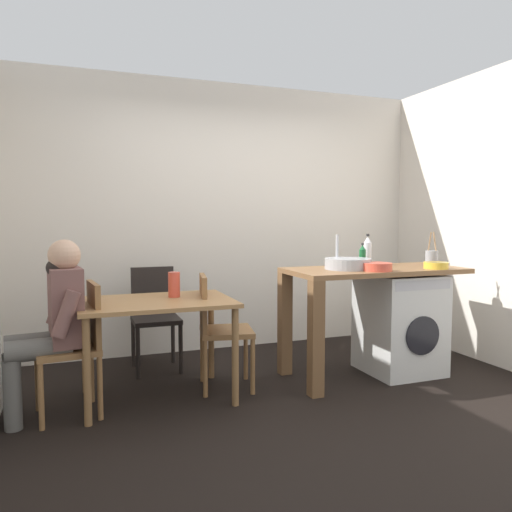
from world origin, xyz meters
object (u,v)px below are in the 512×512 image
utensil_crock (432,257)px  washing_machine (400,323)px  bottle_tall_green (362,256)px  chair_opposite (217,325)px  mixing_bowl (377,266)px  bottle_squat_brown (368,251)px  chair_person_seat (78,340)px  dining_table (157,313)px  chair_spare_by_wall (155,312)px  colander (436,265)px  vase (174,285)px  seated_person (52,319)px

utensil_crock → washing_machine: bearing=-171.9°
washing_machine → bottle_tall_green: bearing=144.6°
chair_opposite → mixing_bowl: (1.23, -0.34, 0.45)m
bottle_squat_brown → mixing_bowl: bearing=-114.8°
chair_person_seat → bottle_squat_brown: bearing=-90.0°
dining_table → bottle_tall_green: size_ratio=5.41×
washing_machine → utensil_crock: utensil_crock is taller
washing_machine → bottle_tall_green: size_ratio=4.23×
chair_spare_by_wall → mixing_bowl: bearing=147.1°
chair_opposite → colander: 1.88m
chair_spare_by_wall → vase: bearing=94.4°
chair_person_seat → utensil_crock: size_ratio=3.00×
chair_spare_by_wall → colander: (2.17, -1.07, 0.44)m
colander → chair_spare_by_wall: bearing=153.9°
mixing_bowl → vase: 1.61m
dining_table → bottle_tall_green: (1.82, 0.11, 0.37)m
washing_machine → chair_opposite: bearing=175.1°
chair_person_seat → seated_person: seated_person is taller
bottle_squat_brown → utensil_crock: bearing=-23.7°
chair_opposite → chair_person_seat: bearing=-70.9°
bottle_tall_green → dining_table: bearing=-176.4°
dining_table → chair_spare_by_wall: chair_spare_by_wall is taller
dining_table → colander: size_ratio=5.50×
chair_person_seat → colander: (2.82, -0.20, 0.44)m
chair_person_seat → chair_spare_by_wall: 1.08m
washing_machine → chair_spare_by_wall: bearing=156.9°
chair_person_seat → washing_machine: bearing=-96.5°
seated_person → utensil_crock: 3.18m
dining_table → vase: (0.15, 0.10, 0.19)m
dining_table → mixing_bowl: mixing_bowl is taller
vase → dining_table: bearing=-146.3°
dining_table → bottle_squat_brown: 1.98m
washing_machine → mixing_bowl: size_ratio=3.61×
utensil_crock → chair_spare_by_wall: bearing=161.3°
utensil_crock → vase: utensil_crock is taller
bottle_squat_brown → utensil_crock: 0.57m
seated_person → bottle_squat_brown: bearing=-90.0°
chair_opposite → bottle_squat_brown: (1.45, 0.14, 0.54)m
chair_spare_by_wall → washing_machine: (1.99, -0.85, -0.08)m
washing_machine → vase: vase is taller
dining_table → seated_person: 0.72m
chair_spare_by_wall → bottle_tall_green: bottle_tall_green is taller
dining_table → chair_person_seat: size_ratio=1.22×
chair_opposite → chair_spare_by_wall: bearing=-141.6°
utensil_crock → bottle_tall_green: bearing=167.8°
chair_opposite → seated_person: size_ratio=0.75×
bottle_tall_green → utensil_crock: 0.65m
vase → chair_opposite: bearing=-6.4°
dining_table → seated_person: (-0.71, -0.11, 0.03)m
dining_table → chair_opposite: bearing=7.6°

